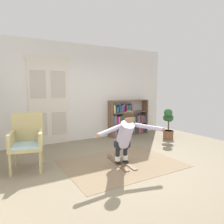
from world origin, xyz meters
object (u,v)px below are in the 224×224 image
Objects in this scene: wicker_chair at (27,140)px; skis_pair at (121,162)px; person_skier at (126,134)px; potted_plant at (168,123)px; bookshelf at (127,120)px.

wicker_chair is 1.13× the size of skis_pair.
potted_plant is at bearing 27.16° from person_skier.
wicker_chair is at bearing -175.07° from potted_plant.
bookshelf is 1.33× the size of wicker_chair.
bookshelf reaches higher than potted_plant.
potted_plant is at bearing -54.42° from bookshelf.
person_skier is (1.72, -0.91, 0.10)m from wicker_chair.
person_skier is at bearing -152.84° from potted_plant.
potted_plant is 2.79m from person_skier.
bookshelf reaches higher than person_skier.
potted_plant reaches higher than skis_pair.
person_skier is at bearing -125.24° from bookshelf.
bookshelf is at bearing 54.76° from person_skier.
bookshelf is at bearing 125.58° from potted_plant.
potted_plant is 2.72m from skis_pair.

